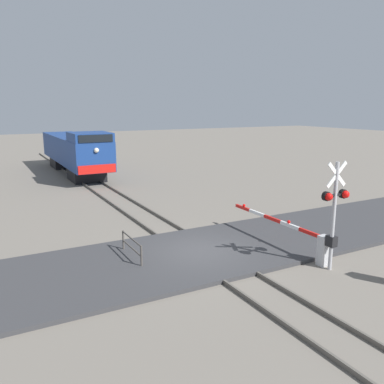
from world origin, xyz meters
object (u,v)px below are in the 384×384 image
at_px(guard_railing, 132,246).
at_px(crossing_gate, 307,239).
at_px(locomotive, 75,151).
at_px(crossing_signal, 335,204).

bearing_deg(guard_railing, crossing_gate, -26.23).
distance_m(locomotive, guard_railing, 22.25).
xyz_separation_m(crossing_signal, crossing_gate, (0.06, 1.30, -1.72)).
distance_m(crossing_signal, guard_railing, 7.82).
relative_size(locomotive, crossing_gate, 2.40).
bearing_deg(crossing_signal, guard_railing, 144.75).
bearing_deg(locomotive, crossing_gate, -82.10).
xyz_separation_m(crossing_gate, guard_railing, (-6.24, 3.07, -0.21)).
height_order(crossing_signal, crossing_gate, crossing_signal).
bearing_deg(locomotive, guard_railing, -97.13).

